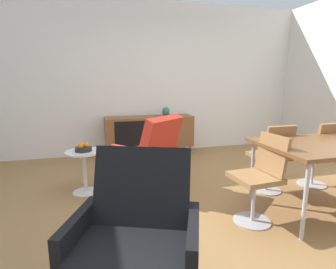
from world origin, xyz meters
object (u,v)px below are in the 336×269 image
armchair_black_shell (137,233)px  fruit_bowl (83,148)px  sideboard (149,132)px  dining_chair_back_left (272,156)px  dining_chair_near_window (260,175)px  side_table_round (85,167)px  vase_cobalt (166,111)px  dining_chair_back_right (319,152)px  lounge_chair_red (150,153)px

armchair_black_shell → fruit_bowl: bearing=100.8°
sideboard → armchair_black_shell: bearing=-102.9°
fruit_bowl → dining_chair_back_left: bearing=-16.2°
sideboard → dining_chair_near_window: dining_chair_near_window is taller
dining_chair_back_left → dining_chair_near_window: bearing=-134.2°
side_table_round → dining_chair_near_window: bearing=-35.8°
vase_cobalt → dining_chair_near_window: vase_cobalt is taller
fruit_bowl → sideboard: bearing=52.8°
dining_chair_back_right → lounge_chair_red: (-2.09, 0.52, -0.00)m
lounge_chair_red → side_table_round: lounge_chair_red is taller
vase_cobalt → dining_chair_back_left: 2.26m
lounge_chair_red → fruit_bowl: size_ratio=4.73×
dining_chair_back_right → fruit_bowl: dining_chair_back_right is taller
dining_chair_near_window → dining_chair_back_right: bearing=24.1°
dining_chair_back_left → armchair_black_shell: size_ratio=0.90×
vase_cobalt → dining_chair_near_window: (0.21, -2.66, -0.33)m
dining_chair_back_right → dining_chair_near_window: (-1.24, -0.55, 0.00)m
dining_chair_back_right → armchair_black_shell: armchair_black_shell is taller
sideboard → armchair_black_shell: armchair_black_shell is taller
fruit_bowl → lounge_chair_red: bearing=-7.8°
sideboard → lounge_chair_red: lounge_chair_red is taller
armchair_black_shell → lounge_chair_red: bearing=75.7°
sideboard → vase_cobalt: (0.32, 0.00, 0.36)m
sideboard → vase_cobalt: vase_cobalt is taller
lounge_chair_red → dining_chair_near_window: bearing=-51.8°
sideboard → side_table_round: (-1.12, -1.47, -0.12)m
dining_chair_back_right → dining_chair_back_left: same height
vase_cobalt → dining_chair_near_window: bearing=-85.4°
dining_chair_near_window → side_table_round: size_ratio=1.65×
vase_cobalt → dining_chair_near_window: 2.69m
vase_cobalt → lounge_chair_red: lounge_chair_red is taller
dining_chair_back_left → armchair_black_shell: armchair_black_shell is taller
armchair_black_shell → side_table_round: (-0.35, 1.86, -0.15)m
sideboard → side_table_round: 1.85m
dining_chair_back_right → armchair_black_shell: bearing=-154.3°
armchair_black_shell → fruit_bowl: size_ratio=4.73×
side_table_round → dining_chair_back_right: bearing=-12.3°
dining_chair_back_left → armchair_black_shell: bearing=-146.3°
dining_chair_near_window → fruit_bowl: (-1.65, 1.19, 0.09)m
dining_chair_back_left → fruit_bowl: 2.28m
side_table_round → vase_cobalt: bearing=45.9°
armchair_black_shell → vase_cobalt: bearing=72.0°
sideboard → vase_cobalt: bearing=0.3°
vase_cobalt → dining_chair_back_right: size_ratio=0.19×
dining_chair_near_window → dining_chair_back_left: bearing=45.8°
sideboard → side_table_round: sideboard is taller
sideboard → fruit_bowl: 1.85m
dining_chair_back_right → fruit_bowl: bearing=167.6°
dining_chair_back_right → vase_cobalt: bearing=124.7°
dining_chair_back_right → side_table_round: size_ratio=1.65×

